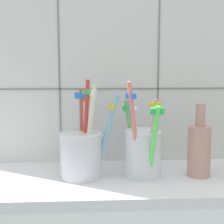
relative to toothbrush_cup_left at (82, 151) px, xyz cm
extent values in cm
cube|color=silver|center=(5.76, -0.72, -6.04)|extent=(64.00, 22.00, 2.00)
cube|color=silver|center=(5.76, 11.28, 15.46)|extent=(64.00, 2.00, 45.00)
cube|color=gray|center=(-4.91, 10.18, 15.46)|extent=(0.30, 0.20, 45.00)
cube|color=gray|center=(16.43, 10.18, 15.46)|extent=(0.30, 0.20, 45.00)
cube|color=gray|center=(5.76, 10.18, 11.16)|extent=(64.00, 0.20, 0.30)
cylinder|color=silver|center=(-0.20, -0.17, -0.78)|extent=(7.96, 7.96, 8.51)
torus|color=silver|center=(-0.20, -0.17, 3.47)|extent=(8.06, 8.06, 0.50)
cylinder|color=#84C2DC|center=(4.69, 0.77, 3.00)|extent=(5.22, 1.10, 15.53)
cube|color=yellow|center=(6.13, 0.82, 8.47)|extent=(1.10, 2.49, 1.29)
cylinder|color=red|center=(0.77, 0.89, 4.46)|extent=(2.05, 2.14, 18.26)
cube|color=green|center=(1.12, 1.27, 11.24)|extent=(1.99, 1.90, 0.99)
cylinder|color=#B95143|center=(-0.08, 2.97, 3.54)|extent=(0.85, 3.17, 16.46)
cube|color=blue|center=(-0.11, 3.91, 10.31)|extent=(2.58, 1.11, 1.29)
cylinder|color=#E9E3C4|center=(1.50, -0.23, 4.07)|extent=(3.06, 1.33, 17.52)
cube|color=white|center=(2.30, -0.35, 11.16)|extent=(1.24, 2.52, 1.23)
cylinder|color=silver|center=(0.62, 2.94, 3.42)|extent=(2.99, 5.55, 16.35)
cube|color=yellow|center=(1.33, 4.59, 9.57)|extent=(2.36, 1.76, 1.21)
cylinder|color=silver|center=(11.72, -0.17, -0.67)|extent=(6.99, 6.99, 8.74)
torus|color=silver|center=(11.72, -0.17, 3.70)|extent=(7.14, 7.14, 0.50)
cylinder|color=#60B35E|center=(9.73, 2.41, 2.39)|extent=(3.21, 3.03, 14.22)
cube|color=green|center=(8.97, 3.11, 7.86)|extent=(2.12, 2.18, 1.14)
cylinder|color=purple|center=(10.45, 4.07, 2.17)|extent=(1.92, 6.26, 13.95)
cube|color=white|center=(10.14, 5.97, 7.35)|extent=(2.49, 1.32, 1.04)
cylinder|color=#F27676|center=(9.72, -3.09, 4.44)|extent=(3.66, 4.84, 18.34)
cube|color=blue|center=(8.83, -4.39, 10.95)|extent=(2.03, 1.81, 1.03)
cylinder|color=#61F15E|center=(12.97, -4.28, 2.35)|extent=(1.73, 4.87, 14.22)
cube|color=green|center=(13.27, -5.90, 8.52)|extent=(2.49, 1.48, 1.35)
cylinder|color=beige|center=(13.17, -1.44, 2.73)|extent=(1.96, 2.59, 14.83)
cube|color=yellow|center=(13.57, -2.10, 9.14)|extent=(2.59, 2.06, 0.97)
cylinder|color=tan|center=(22.55, -0.30, -0.13)|extent=(4.45, 4.45, 9.82)
cylinder|color=tan|center=(22.55, -0.30, 6.94)|extent=(1.81, 1.81, 4.32)
camera|label=1|loc=(2.07, -63.85, 16.84)|focal=55.00mm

